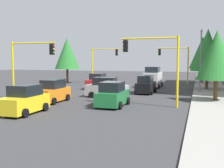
{
  "coord_description": "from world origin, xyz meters",
  "views": [
    {
      "loc": [
        27.66,
        9.07,
        3.7
      ],
      "look_at": [
        0.56,
        0.48,
        1.2
      ],
      "focal_mm": 44.12,
      "sensor_mm": 36.0,
      "label": 1
    }
  ],
  "objects": [
    {
      "name": "car_yellow",
      "position": [
        11.54,
        -2.42,
        0.9
      ],
      "size": [
        3.93,
        2.11,
        1.98
      ],
      "color": "yellow",
      "rests_on": "ground"
    },
    {
      "name": "ground_plane",
      "position": [
        0.0,
        0.0,
        0.0
      ],
      "size": [
        120.0,
        120.0,
        0.0
      ],
      "primitive_type": "plane",
      "color": "#353538"
    },
    {
      "name": "car_silver",
      "position": [
        2.0,
        0.36,
        0.9
      ],
      "size": [
        1.98,
        4.13,
        1.98
      ],
      "color": "#B2B5BA",
      "rests_on": "ground"
    },
    {
      "name": "sidewalk_kerb",
      "position": [
        -5.0,
        10.5,
        0.07
      ],
      "size": [
        80.0,
        4.0,
        0.15
      ],
      "primitive_type": "cube",
      "color": "gray",
      "rests_on": "ground"
    },
    {
      "name": "car_red",
      "position": [
        -5.2,
        -3.32,
        0.9
      ],
      "size": [
        3.94,
        2.12,
        1.98
      ],
      "color": "red",
      "rests_on": "ground"
    },
    {
      "name": "delivery_van_white",
      "position": [
        -9.3,
        3.15,
        1.28
      ],
      "size": [
        4.8,
        2.22,
        2.77
      ],
      "color": "white",
      "rests_on": "ground"
    },
    {
      "name": "street_lamp_curbside",
      "position": [
        -3.61,
        9.2,
        4.35
      ],
      "size": [
        2.15,
        0.28,
        7.0
      ],
      "color": "slate",
      "rests_on": "ground"
    },
    {
      "name": "tree_roadside_mid",
      "position": [
        -8.0,
        10.0,
        4.89
      ],
      "size": [
        4.09,
        4.09,
        7.46
      ],
      "color": "brown",
      "rests_on": "ground"
    },
    {
      "name": "car_orange",
      "position": [
        6.42,
        -3.16,
        0.9
      ],
      "size": [
        4.0,
        1.96,
        1.98
      ],
      "color": "orange",
      "rests_on": "ground"
    },
    {
      "name": "traffic_signal_near_left",
      "position": [
        6.0,
        5.68,
        3.93
      ],
      "size": [
        0.36,
        4.59,
        5.54
      ],
      "color": "yellow",
      "rests_on": "ground"
    },
    {
      "name": "tree_roadside_near",
      "position": [
        2.0,
        10.5,
        4.12
      ],
      "size": [
        3.47,
        3.47,
        6.3
      ],
      "color": "brown",
      "rests_on": "ground"
    },
    {
      "name": "car_black",
      "position": [
        -2.44,
        3.47,
        0.9
      ],
      "size": [
        4.16,
        1.95,
        1.98
      ],
      "color": "black",
      "rests_on": "ground"
    },
    {
      "name": "tree_roadside_far",
      "position": [
        -18.0,
        9.5,
        4.82
      ],
      "size": [
        4.03,
        4.03,
        7.36
      ],
      "color": "brown",
      "rests_on": "ground"
    },
    {
      "name": "tree_opposite_side",
      "position": [
        -12.0,
        -11.0,
        4.7
      ],
      "size": [
        3.93,
        3.93,
        7.17
      ],
      "color": "brown",
      "rests_on": "ground"
    },
    {
      "name": "traffic_signal_near_right",
      "position": [
        6.0,
        -5.65,
        3.81
      ],
      "size": [
        0.36,
        4.59,
        5.36
      ],
      "color": "yellow",
      "rests_on": "ground"
    },
    {
      "name": "traffic_signal_far_left",
      "position": [
        -14.0,
        5.68,
        3.95
      ],
      "size": [
        0.36,
        4.59,
        5.57
      ],
      "color": "yellow",
      "rests_on": "ground"
    },
    {
      "name": "traffic_signal_far_right",
      "position": [
        -14.0,
        -5.68,
        3.96
      ],
      "size": [
        0.36,
        4.59,
        5.59
      ],
      "color": "yellow",
      "rests_on": "ground"
    },
    {
      "name": "car_green",
      "position": [
        6.93,
        2.56,
        0.9
      ],
      "size": [
        3.89,
        2.11,
        1.98
      ],
      "color": "#1E7238",
      "rests_on": "ground"
    },
    {
      "name": "lane_arrow_near",
      "position": [
        11.51,
        -3.0,
        0.01
      ],
      "size": [
        2.4,
        1.1,
        1.1
      ],
      "color": "silver",
      "rests_on": "ground"
    }
  ]
}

